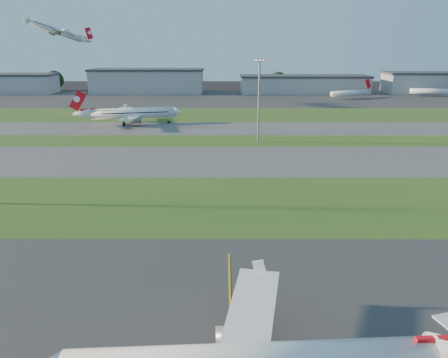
{
  "coord_description": "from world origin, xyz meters",
  "views": [
    {
      "loc": [
        4.33,
        -29.03,
        30.01
      ],
      "look_at": [
        4.23,
        45.36,
        7.0
      ],
      "focal_mm": 35.0,
      "sensor_mm": 36.0,
      "label": 1
    }
  ],
  "objects_px": {
    "airliner_taxiing": "(132,113)",
    "mini_jet_near": "(350,93)",
    "light_mast_centre": "(259,95)",
    "mini_jet_far": "(433,91)"
  },
  "relations": [
    {
      "from": "airliner_taxiing",
      "to": "mini_jet_near",
      "type": "distance_m",
      "value": 137.28
    },
    {
      "from": "airliner_taxiing",
      "to": "light_mast_centre",
      "type": "height_order",
      "value": "light_mast_centre"
    },
    {
      "from": "mini_jet_near",
      "to": "light_mast_centre",
      "type": "xyz_separation_m",
      "value": [
        -61.45,
        -116.81,
        11.53
      ]
    },
    {
      "from": "mini_jet_far",
      "to": "airliner_taxiing",
      "type": "bearing_deg",
      "value": -138.67
    },
    {
      "from": "mini_jet_near",
      "to": "mini_jet_far",
      "type": "xyz_separation_m",
      "value": [
        52.39,
        10.3,
        0.0
      ]
    },
    {
      "from": "airliner_taxiing",
      "to": "mini_jet_near",
      "type": "xyz_separation_m",
      "value": [
        108.11,
        84.59,
        -1.02
      ]
    },
    {
      "from": "light_mast_centre",
      "to": "mini_jet_near",
      "type": "bearing_deg",
      "value": 62.25
    },
    {
      "from": "mini_jet_far",
      "to": "light_mast_centre",
      "type": "distance_m",
      "value": 171.02
    },
    {
      "from": "mini_jet_near",
      "to": "mini_jet_far",
      "type": "height_order",
      "value": "same"
    },
    {
      "from": "airliner_taxiing",
      "to": "mini_jet_far",
      "type": "relative_size",
      "value": 1.36
    }
  ]
}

